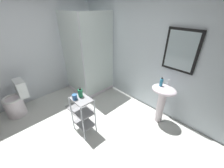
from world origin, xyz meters
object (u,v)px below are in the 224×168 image
(bath_mat, at_px, (79,109))
(storage_cart, at_px, (83,113))
(shower_stall, at_px, (89,75))
(rinse_cup, at_px, (75,97))
(pedestal_sink, at_px, (162,97))
(hand_soap_bottle, at_px, (161,82))
(toilet, at_px, (16,101))
(body_wash_bottle_green, at_px, (80,93))

(bath_mat, bearing_deg, storage_cart, -22.53)
(shower_stall, height_order, rinse_cup, shower_stall)
(pedestal_sink, height_order, bath_mat, pedestal_sink)
(shower_stall, relative_size, rinse_cup, 21.42)
(storage_cart, distance_m, bath_mat, 0.79)
(shower_stall, bearing_deg, rinse_cup, -43.99)
(hand_soap_bottle, distance_m, bath_mat, 1.90)
(toilet, height_order, bath_mat, toilet)
(storage_cart, height_order, bath_mat, storage_cart)
(pedestal_sink, relative_size, hand_soap_bottle, 4.87)
(toilet, bearing_deg, storage_cart, 28.08)
(shower_stall, bearing_deg, bath_mat, -53.81)
(body_wash_bottle_green, relative_size, bath_mat, 0.28)
(rinse_cup, bearing_deg, body_wash_bottle_green, 90.97)
(hand_soap_bottle, height_order, body_wash_bottle_green, hand_soap_bottle)
(shower_stall, bearing_deg, storage_cart, -40.11)
(storage_cart, height_order, body_wash_bottle_green, body_wash_bottle_green)
(hand_soap_bottle, relative_size, body_wash_bottle_green, 0.99)
(rinse_cup, bearing_deg, shower_stall, 136.01)
(shower_stall, height_order, bath_mat, shower_stall)
(shower_stall, distance_m, pedestal_sink, 1.97)
(pedestal_sink, distance_m, storage_cart, 1.50)
(body_wash_bottle_green, bearing_deg, shower_stall, 139.36)
(hand_soap_bottle, distance_m, rinse_cup, 1.55)
(storage_cart, height_order, rinse_cup, rinse_cup)
(toilet, xyz_separation_m, bath_mat, (0.79, 1.01, -0.31))
(rinse_cup, bearing_deg, pedestal_sink, 56.16)
(shower_stall, relative_size, bath_mat, 3.33)
(hand_soap_bottle, bearing_deg, storage_cart, -121.70)
(shower_stall, xyz_separation_m, hand_soap_bottle, (1.87, 0.29, 0.42))
(shower_stall, relative_size, body_wash_bottle_green, 11.96)
(toilet, distance_m, rinse_cup, 1.58)
(rinse_cup, bearing_deg, hand_soap_bottle, 58.02)
(shower_stall, height_order, body_wash_bottle_green, shower_stall)
(storage_cart, bearing_deg, bath_mat, 157.47)
(pedestal_sink, relative_size, rinse_cup, 8.67)
(storage_cart, relative_size, body_wash_bottle_green, 4.43)
(toilet, height_order, body_wash_bottle_green, body_wash_bottle_green)
(pedestal_sink, distance_m, rinse_cup, 1.61)
(shower_stall, bearing_deg, hand_soap_bottle, 8.78)
(toilet, distance_m, hand_soap_bottle, 2.99)
(storage_cart, distance_m, hand_soap_bottle, 1.51)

